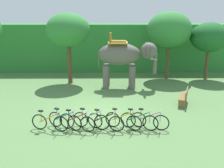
{
  "coord_description": "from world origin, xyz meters",
  "views": [
    {
      "loc": [
        0.56,
        -11.71,
        4.73
      ],
      "look_at": [
        0.69,
        1.0,
        1.3
      ],
      "focal_mm": 39.25,
      "sensor_mm": 36.0,
      "label": 1
    }
  ],
  "objects": [
    {
      "name": "bike_red",
      "position": [
        -0.86,
        -1.89,
        0.39
      ],
      "size": [
        1.62,
        0.72,
        0.92
      ],
      "color": "black",
      "rests_on": "ground"
    },
    {
      "name": "bike_orange",
      "position": [
        -2.02,
        -1.92,
        0.39
      ],
      "size": [
        1.68,
        0.57,
        0.92
      ],
      "color": "black",
      "rests_on": "ground"
    },
    {
      "name": "tree_left",
      "position": [
        8.24,
        7.29,
        3.3
      ],
      "size": [
        2.87,
        2.87,
        4.44
      ],
      "color": "brown",
      "rests_on": "ground"
    },
    {
      "name": "tree_center_right",
      "position": [
        5.19,
        7.6,
        3.85
      ],
      "size": [
        3.43,
        3.43,
        5.24
      ],
      "color": "brown",
      "rests_on": "ground"
    },
    {
      "name": "wooden_bench",
      "position": [
        4.76,
        1.34,
        0.48
      ],
      "size": [
        0.93,
        1.55,
        0.89
      ],
      "color": "brown",
      "rests_on": "ground"
    },
    {
      "name": "bike_black",
      "position": [
        0.38,
        -1.87,
        0.39
      ],
      "size": [
        1.61,
        0.74,
        0.92
      ],
      "color": "black",
      "rests_on": "ground"
    },
    {
      "name": "bike_teal",
      "position": [
        -1.41,
        -1.74,
        0.39
      ],
      "size": [
        1.58,
        0.8,
        0.92
      ],
      "color": "black",
      "rests_on": "ground"
    },
    {
      "name": "bike_green",
      "position": [
        1.84,
        -1.81,
        0.39
      ],
      "size": [
        1.62,
        0.73,
        0.92
      ],
      "color": "black",
      "rests_on": "ground"
    },
    {
      "name": "foliage_hedge",
      "position": [
        0.0,
        12.72,
        2.09
      ],
      "size": [
        36.0,
        6.0,
        4.19
      ],
      "primitive_type": "cube",
      "color": "#338438",
      "rests_on": "ground"
    },
    {
      "name": "ground_plane",
      "position": [
        0.0,
        0.0,
        0.0
      ],
      "size": [
        80.0,
        80.0,
        0.0
      ],
      "primitive_type": "plane",
      "color": "#567F47"
    },
    {
      "name": "elephant",
      "position": [
        1.57,
        4.93,
        2.2
      ],
      "size": [
        4.18,
        2.09,
        3.78
      ],
      "color": "#665E56",
      "rests_on": "ground"
    },
    {
      "name": "tree_far_right",
      "position": [
        -2.4,
        6.22,
        3.89
      ],
      "size": [
        3.14,
        3.14,
        5.11
      ],
      "color": "brown",
      "rests_on": "ground"
    },
    {
      "name": "bike_white",
      "position": [
        -0.27,
        -1.72,
        0.39
      ],
      "size": [
        1.64,
        0.68,
        0.92
      ],
      "color": "black",
      "rests_on": "ground"
    },
    {
      "name": "bike_pink",
      "position": [
        2.31,
        -1.78,
        0.39
      ],
      "size": [
        1.63,
        0.7,
        0.92
      ],
      "color": "black",
      "rests_on": "ground"
    },
    {
      "name": "bike_yellow",
      "position": [
        1.15,
        -1.79,
        0.39
      ],
      "size": [
        1.59,
        0.78,
        0.92
      ],
      "color": "black",
      "rests_on": "ground"
    }
  ]
}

